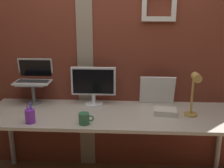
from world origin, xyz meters
TOP-DOWN VIEW (x-y plane):
  - brick_wall_back at (-0.00, 0.37)m, footprint 3.02×0.16m
  - desk at (0.06, -0.03)m, footprint 2.32×0.69m
  - monitor at (-0.13, 0.19)m, footprint 0.43×0.18m
  - laptop_stand at (-0.73, 0.19)m, footprint 0.28×0.22m
  - laptop at (-0.73, 0.25)m, footprint 0.35×0.24m
  - whiteboard_panel at (0.50, 0.23)m, footprint 0.34×0.10m
  - desk_lamp at (0.77, -0.08)m, footprint 0.12×0.20m
  - pen_cup at (-0.61, -0.27)m, footprint 0.08×0.08m
  - coffee_mug at (-0.15, -0.27)m, footprint 0.13×0.09m
  - paper_clutter_stack at (0.55, -0.03)m, footprint 0.22×0.16m

SIDE VIEW (x-z plane):
  - desk at x=0.06m, z-range 0.31..1.05m
  - paper_clutter_stack at x=0.55m, z-range 0.74..0.79m
  - coffee_mug at x=-0.15m, z-range 0.74..0.84m
  - pen_cup at x=-0.61m, z-range 0.71..0.89m
  - laptop_stand at x=-0.73m, z-range 0.78..0.99m
  - whiteboard_panel at x=0.50m, z-range 0.74..1.03m
  - monitor at x=-0.13m, z-range 0.77..1.15m
  - desk_lamp at x=0.77m, z-range 0.79..1.20m
  - laptop at x=-0.73m, z-range 0.91..1.13m
  - brick_wall_back at x=0.00m, z-range 0.00..2.37m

